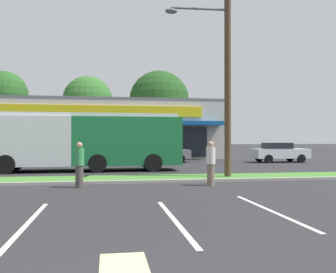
% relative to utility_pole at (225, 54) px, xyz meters
% --- Properties ---
extents(grass_median, '(56.00, 2.20, 0.12)m').
position_rel_utility_pole_xyz_m(grass_median, '(-4.82, 0.24, -5.66)').
color(grass_median, '#427A2D').
rests_on(grass_median, ground_plane).
extents(curb_lip, '(56.00, 0.24, 0.12)m').
position_rel_utility_pole_xyz_m(curb_lip, '(-4.82, -0.98, -5.66)').
color(curb_lip, '#99968C').
rests_on(curb_lip, ground_plane).
extents(parking_stripe_1, '(0.12, 4.80, 0.01)m').
position_rel_utility_pole_xyz_m(parking_stripe_1, '(-7.00, -7.98, -5.71)').
color(parking_stripe_1, silver).
rests_on(parking_stripe_1, ground_plane).
extents(parking_stripe_2, '(0.12, 4.80, 0.01)m').
position_rel_utility_pole_xyz_m(parking_stripe_2, '(-3.81, -8.19, -5.71)').
color(parking_stripe_2, silver).
rests_on(parking_stripe_2, ground_plane).
extents(parking_stripe_3, '(0.12, 4.80, 0.01)m').
position_rel_utility_pole_xyz_m(parking_stripe_3, '(-1.19, -7.52, -5.71)').
color(parking_stripe_3, silver).
rests_on(parking_stripe_3, ground_plane).
extents(lot_arrow, '(0.70, 1.60, 0.01)m').
position_rel_utility_pole_xyz_m(lot_arrow, '(-5.07, -11.31, -5.71)').
color(lot_arrow, beige).
rests_on(lot_arrow, ground_plane).
extents(storefront_building, '(24.39, 14.11, 5.45)m').
position_rel_utility_pole_xyz_m(storefront_building, '(-6.71, 22.62, -2.99)').
color(storefront_building, '#BCB7AD').
rests_on(storefront_building, ground_plane).
extents(tree_left, '(5.73, 5.73, 10.00)m').
position_rel_utility_pole_xyz_m(tree_left, '(-17.60, 31.57, 1.39)').
color(tree_left, '#473323').
rests_on(tree_left, ground_plane).
extents(tree_mid_left, '(6.01, 6.01, 9.38)m').
position_rel_utility_pole_xyz_m(tree_mid_left, '(-7.60, 30.04, 0.64)').
color(tree_mid_left, '#473323').
rests_on(tree_mid_left, ground_plane).
extents(tree_mid, '(7.56, 7.56, 10.42)m').
position_rel_utility_pole_xyz_m(tree_mid, '(1.22, 30.75, 0.92)').
color(tree_mid, '#473323').
rests_on(tree_mid, ground_plane).
extents(utility_pole, '(3.03, 2.40, 10.73)m').
position_rel_utility_pole_xyz_m(utility_pole, '(0.00, 0.00, 0.00)').
color(utility_pole, '#4C3826').
rests_on(utility_pole, ground_plane).
extents(city_bus, '(11.13, 2.82, 3.25)m').
position_rel_utility_pole_xyz_m(city_bus, '(-6.66, 5.35, -3.95)').
color(city_bus, '#196638').
rests_on(city_bus, ground_plane).
extents(car_0, '(4.24, 1.96, 1.39)m').
position_rel_utility_pole_xyz_m(car_0, '(-1.07, 12.31, -4.98)').
color(car_0, slate).
rests_on(car_0, ground_plane).
extents(car_3, '(4.26, 2.01, 1.52)m').
position_rel_utility_pole_xyz_m(car_3, '(7.99, 11.21, -4.93)').
color(car_3, silver).
rests_on(car_3, ground_plane).
extents(pedestrian_near_bench, '(0.34, 0.34, 1.71)m').
position_rel_utility_pole_xyz_m(pedestrian_near_bench, '(-6.33, -2.05, -4.86)').
color(pedestrian_near_bench, '#47423D').
rests_on(pedestrian_near_bench, ground_plane).
extents(pedestrian_by_pole, '(0.35, 0.35, 1.74)m').
position_rel_utility_pole_xyz_m(pedestrian_by_pole, '(-1.29, -2.23, -4.84)').
color(pedestrian_by_pole, '#726651').
rests_on(pedestrian_by_pole, ground_plane).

